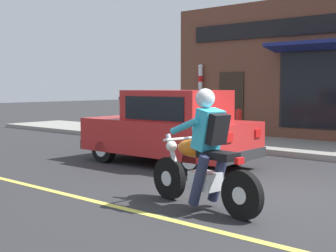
{
  "coord_description": "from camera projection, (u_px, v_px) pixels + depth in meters",
  "views": [
    {
      "loc": [
        -6.1,
        -3.29,
        1.64
      ],
      "look_at": [
        0.12,
        2.08,
        0.95
      ],
      "focal_mm": 50.0,
      "sensor_mm": 36.0,
      "label": 1
    }
  ],
  "objects": [
    {
      "name": "motorcycle_with_rider",
      "position": [
        204.0,
        159.0,
        6.25
      ],
      "size": [
        0.65,
        2.01,
        1.62
      ],
      "color": "black",
      "rests_on": "ground"
    },
    {
      "name": "ground_plane",
      "position": [
        269.0,
        199.0,
        6.88
      ],
      "size": [
        80.0,
        80.0,
        0.0
      ],
      "primitive_type": "plane",
      "color": "#2B2B2D"
    },
    {
      "name": "fire_hydrant",
      "position": [
        239.0,
        124.0,
        13.27
      ],
      "size": [
        0.36,
        0.24,
        0.88
      ],
      "color": "red",
      "rests_on": "sidewalk_curb"
    },
    {
      "name": "storefront_building",
      "position": [
        314.0,
        70.0,
        13.26
      ],
      "size": [
        1.25,
        9.32,
        4.2
      ],
      "color": "brown",
      "rests_on": "ground"
    },
    {
      "name": "sidewalk_curb",
      "position": [
        264.0,
        144.0,
        12.73
      ],
      "size": [
        2.6,
        22.0,
        0.14
      ],
      "primitive_type": "cube",
      "color": "gray",
      "rests_on": "ground"
    },
    {
      "name": "lane_stripe",
      "position": [
        46.0,
        189.0,
        7.47
      ],
      "size": [
        0.12,
        19.8,
        0.01
      ],
      "primitive_type": "cube",
      "color": "#D1C64C",
      "rests_on": "ground"
    },
    {
      "name": "car_hatchback",
      "position": [
        170.0,
        128.0,
        9.82
      ],
      "size": [
        1.69,
        3.8,
        1.57
      ],
      "color": "black",
      "rests_on": "ground"
    }
  ]
}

